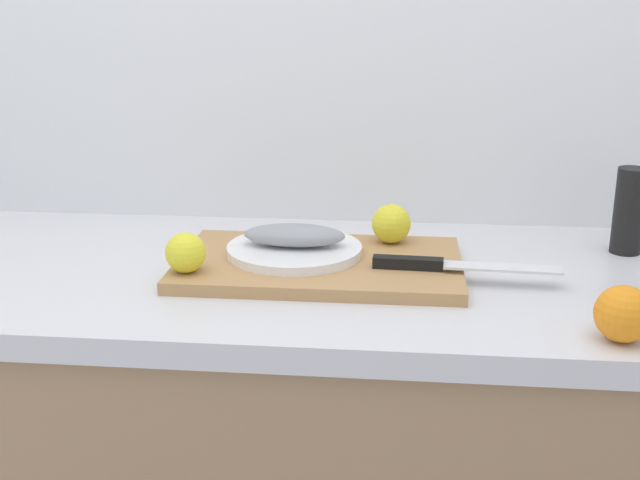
# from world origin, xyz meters

# --- Properties ---
(back_wall) EXTENTS (3.20, 0.05, 2.50)m
(back_wall) POSITION_xyz_m (0.00, 0.33, 1.25)
(back_wall) COLOR white
(back_wall) RESTS_ON ground_plane
(cutting_board) EXTENTS (0.46, 0.28, 0.02)m
(cutting_board) POSITION_xyz_m (0.16, 0.00, 0.91)
(cutting_board) COLOR tan
(cutting_board) RESTS_ON kitchen_counter
(white_plate) EXTENTS (0.22, 0.22, 0.01)m
(white_plate) POSITION_xyz_m (0.12, 0.02, 0.93)
(white_plate) COLOR white
(white_plate) RESTS_ON cutting_board
(fish_fillet) EXTENTS (0.17, 0.07, 0.04)m
(fish_fillet) POSITION_xyz_m (0.12, 0.02, 0.95)
(fish_fillet) COLOR gray
(fish_fillet) RESTS_ON white_plate
(chef_knife) EXTENTS (0.29, 0.04, 0.02)m
(chef_knife) POSITION_xyz_m (0.36, -0.04, 0.93)
(chef_knife) COLOR silver
(chef_knife) RESTS_ON cutting_board
(lemon_0) EXTENTS (0.06, 0.06, 0.06)m
(lemon_0) POSITION_xyz_m (-0.04, -0.09, 0.95)
(lemon_0) COLOR yellow
(lemon_0) RESTS_ON cutting_board
(lemon_1) EXTENTS (0.07, 0.07, 0.07)m
(lemon_1) POSITION_xyz_m (0.28, 0.10, 0.95)
(lemon_1) COLOR yellow
(lemon_1) RESTS_ON cutting_board
(orange_1) EXTENTS (0.08, 0.08, 0.08)m
(orange_1) POSITION_xyz_m (0.58, -0.24, 0.94)
(orange_1) COLOR orange
(orange_1) RESTS_ON kitchen_counter
(pepper_mill) EXTENTS (0.05, 0.05, 0.15)m
(pepper_mill) POSITION_xyz_m (0.68, 0.15, 0.97)
(pepper_mill) COLOR black
(pepper_mill) RESTS_ON kitchen_counter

